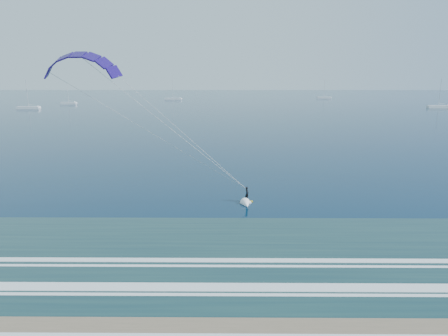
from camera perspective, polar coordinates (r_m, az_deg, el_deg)
kitesurfer_rig at (r=39.77m, az=-7.41°, el=5.40°), size 20.52×9.47×16.94m
sailboat_0 at (r=200.69m, az=-26.13°, el=7.77°), size 9.93×2.40×13.33m
sailboat_1 at (r=227.76m, az=-21.32°, el=8.63°), size 8.17×2.40×11.30m
sailboat_2 at (r=259.03m, az=-7.33°, el=9.79°), size 10.72×2.40×14.18m
sailboat_3 at (r=282.25m, az=14.07°, el=9.75°), size 9.23×2.40×12.48m
sailboat_4 at (r=211.91m, az=28.30°, el=7.75°), size 10.02×2.40×13.40m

